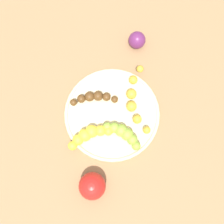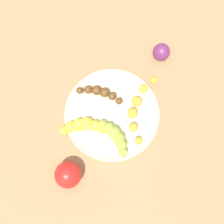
{
  "view_description": "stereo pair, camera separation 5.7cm",
  "coord_description": "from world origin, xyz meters",
  "views": [
    {
      "loc": [
        -0.12,
        0.12,
        0.74
      ],
      "look_at": [
        0.0,
        0.0,
        0.04
      ],
      "focal_mm": 41.84,
      "sensor_mm": 36.0,
      "label": 1
    },
    {
      "loc": [
        -0.15,
        0.07,
        0.74
      ],
      "look_at": [
        0.0,
        0.0,
        0.04
      ],
      "focal_mm": 41.84,
      "sensor_mm": 36.0,
      "label": 2
    }
  ],
  "objects": [
    {
      "name": "ground_plane",
      "position": [
        0.0,
        0.0,
        0.0
      ],
      "size": [
        2.4,
        2.4,
        0.0
      ],
      "primitive_type": "plane",
      "color": "#936D47"
    },
    {
      "name": "fruit_bowl",
      "position": [
        0.0,
        0.0,
        0.01
      ],
      "size": [
        0.27,
        0.27,
        0.02
      ],
      "color": "beige",
      "rests_on": "ground_plane"
    },
    {
      "name": "banana_yellow",
      "position": [
        -0.0,
        0.09,
        0.04
      ],
      "size": [
        0.07,
        0.12,
        0.04
      ],
      "rotation": [
        0.0,
        0.0,
        5.9
      ],
      "color": "yellow",
      "rests_on": "fruit_bowl"
    },
    {
      "name": "apple_red",
      "position": [
        -0.11,
        0.18,
        0.04
      ],
      "size": [
        0.07,
        0.07,
        0.07
      ],
      "primitive_type": "sphere",
      "color": "red",
      "rests_on": "ground_plane"
    },
    {
      "name": "banana_green",
      "position": [
        -0.06,
        0.02,
        0.04
      ],
      "size": [
        0.12,
        0.05,
        0.04
      ],
      "rotation": [
        0.0,
        0.0,
        4.92
      ],
      "color": "#8CAD38",
      "rests_on": "fruit_bowl"
    },
    {
      "name": "banana_overripe",
      "position": [
        0.07,
        0.01,
        0.03
      ],
      "size": [
        0.1,
        0.11,
        0.03
      ],
      "rotation": [
        0.0,
        0.0,
        5.58
      ],
      "color": "#593819",
      "rests_on": "fruit_bowl"
    },
    {
      "name": "banana_spotted",
      "position": [
        -0.02,
        -0.07,
        0.03
      ],
      "size": [
        0.16,
        0.14,
        0.03
      ],
      "rotation": [
        0.0,
        0.0,
        0.87
      ],
      "color": "gold",
      "rests_on": "fruit_bowl"
    },
    {
      "name": "plum_purple",
      "position": [
        0.11,
        -0.21,
        0.03
      ],
      "size": [
        0.05,
        0.05,
        0.05
      ],
      "primitive_type": "sphere",
      "color": "#662659",
      "rests_on": "ground_plane"
    }
  ]
}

